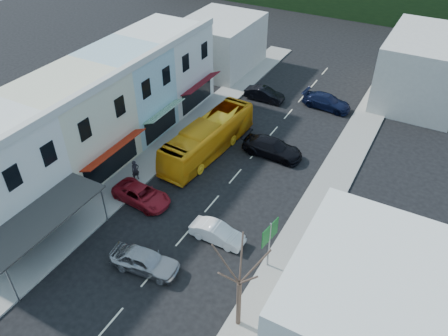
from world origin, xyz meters
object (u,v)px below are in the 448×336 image
at_px(street_tree, 239,283).
at_px(direction_sign, 269,246).
at_px(bus, 208,138).
at_px(car_red, 142,195).
at_px(pedestrian_left, 135,171).
at_px(car_silver, 145,261).
at_px(traffic_signal, 374,75).
at_px(car_white, 217,233).

bearing_deg(street_tree, direction_sign, 93.43).
bearing_deg(bus, car_red, -93.64).
xyz_separation_m(pedestrian_left, direction_sign, (13.39, -3.17, 0.98)).
bearing_deg(bus, street_tree, -49.99).
distance_m(bus, pedestrian_left, 7.25).
height_order(bus, car_silver, bus).
distance_m(car_silver, traffic_signal, 33.06).
relative_size(bus, traffic_signal, 2.49).
xyz_separation_m(car_silver, pedestrian_left, (-6.37, 7.25, 0.30)).
bearing_deg(street_tree, car_red, 152.33).
xyz_separation_m(car_white, car_red, (-7.21, 0.74, 0.00)).
relative_size(car_silver, pedestrian_left, 2.59).
xyz_separation_m(pedestrian_left, traffic_signal, (13.41, 25.01, 1.33)).
bearing_deg(car_silver, car_white, -39.59).
relative_size(car_red, direction_sign, 1.16).
bearing_deg(car_silver, traffic_signal, -19.74).
height_order(car_white, traffic_signal, traffic_signal).
distance_m(car_red, street_tree, 13.50).
bearing_deg(pedestrian_left, car_white, -82.43).
relative_size(car_white, direction_sign, 1.11).
height_order(car_white, pedestrian_left, pedestrian_left).
bearing_deg(traffic_signal, bus, 63.99).
xyz_separation_m(car_silver, car_red, (-4.32, 5.34, 0.00)).
bearing_deg(street_tree, bus, 125.90).
relative_size(bus, pedestrian_left, 6.82).
bearing_deg(traffic_signal, car_red, 70.00).
xyz_separation_m(car_silver, street_tree, (7.32, -0.76, 3.08)).
bearing_deg(car_white, traffic_signal, -8.76).
bearing_deg(traffic_signal, car_silver, 80.57).
relative_size(street_tree, traffic_signal, 1.63).
bearing_deg(car_white, pedestrian_left, 73.78).
height_order(car_white, car_red, same).
relative_size(pedestrian_left, traffic_signal, 0.37).
distance_m(car_silver, car_white, 5.43).
height_order(car_red, direction_sign, direction_sign).
bearing_deg(direction_sign, bus, 145.86).
bearing_deg(car_red, bus, -3.26).
distance_m(bus, direction_sign, 14.06).
height_order(car_red, street_tree, street_tree).
relative_size(car_white, traffic_signal, 0.95).
distance_m(car_silver, street_tree, 7.98).
height_order(car_white, direction_sign, direction_sign).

